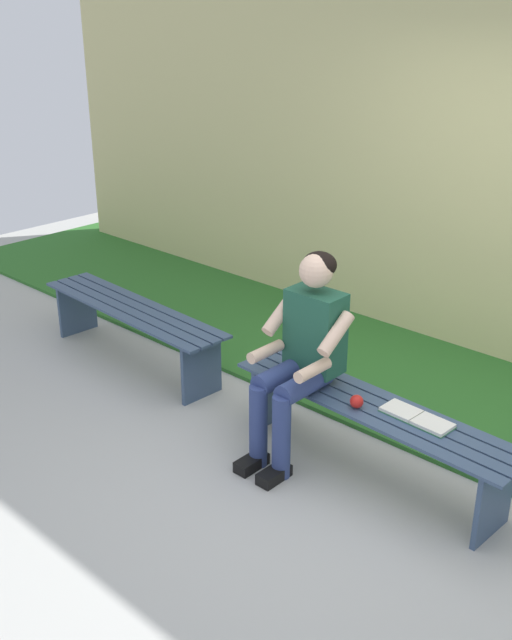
{
  "coord_description": "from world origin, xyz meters",
  "views": [
    {
      "loc": [
        -2.04,
        3.18,
        2.56
      ],
      "look_at": [
        0.76,
        0.15,
        0.81
      ],
      "focal_mm": 41.81,
      "sensor_mm": 36.0,
      "label": 1
    }
  ],
  "objects_px": {
    "person_seated": "(302,350)",
    "book_open": "(417,418)",
    "apple": "(357,402)",
    "bench_near": "(371,420)",
    "bench_far": "(133,320)"
  },
  "relations": [
    {
      "from": "bench_near",
      "to": "bench_far",
      "type": "height_order",
      "value": "same"
    },
    {
      "from": "bench_far",
      "to": "person_seated",
      "type": "bearing_deg",
      "value": 176.67
    },
    {
      "from": "person_seated",
      "to": "book_open",
      "type": "relative_size",
      "value": 3.01
    },
    {
      "from": "person_seated",
      "to": "apple",
      "type": "distance_m",
      "value": 0.44
    },
    {
      "from": "bench_near",
      "to": "apple",
      "type": "relative_size",
      "value": 23.82
    },
    {
      "from": "bench_far",
      "to": "apple",
      "type": "height_order",
      "value": "apple"
    },
    {
      "from": "bench_near",
      "to": "person_seated",
      "type": "xyz_separation_m",
      "value": [
        0.44,
        0.1,
        0.34
      ]
    },
    {
      "from": "bench_near",
      "to": "bench_far",
      "type": "xyz_separation_m",
      "value": [
        2.18,
        -0.0,
        -0.0
      ]
    },
    {
      "from": "person_seated",
      "to": "book_open",
      "type": "height_order",
      "value": "person_seated"
    },
    {
      "from": "bench_near",
      "to": "bench_far",
      "type": "distance_m",
      "value": 2.18
    },
    {
      "from": "person_seated",
      "to": "apple",
      "type": "relative_size",
      "value": 16.21
    },
    {
      "from": "bench_far",
      "to": "apple",
      "type": "xyz_separation_m",
      "value": [
        -2.14,
        0.09,
        0.15
      ]
    },
    {
      "from": "bench_near",
      "to": "apple",
      "type": "xyz_separation_m",
      "value": [
        0.04,
        0.09,
        0.15
      ]
    },
    {
      "from": "bench_near",
      "to": "apple",
      "type": "height_order",
      "value": "apple"
    },
    {
      "from": "bench_far",
      "to": "person_seated",
      "type": "distance_m",
      "value": 1.78
    }
  ]
}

